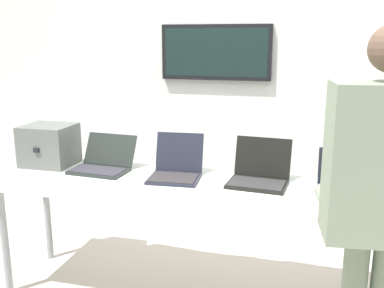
% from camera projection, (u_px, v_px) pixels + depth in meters
% --- Properties ---
extents(back_wall, '(8.00, 0.11, 2.42)m').
position_uv_depth(back_wall, '(249.00, 95.00, 3.67)').
color(back_wall, silver).
rests_on(back_wall, ground).
extents(workbench, '(3.04, 0.70, 0.80)m').
position_uv_depth(workbench, '(224.00, 195.00, 2.72)').
color(workbench, silver).
rests_on(workbench, ground).
extents(equipment_box, '(0.34, 0.32, 0.29)m').
position_uv_depth(equipment_box, '(49.00, 145.00, 3.14)').
color(equipment_box, '#5C5F5C').
rests_on(equipment_box, workbench).
extents(laptop_station_0, '(0.40, 0.37, 0.23)m').
position_uv_depth(laptop_station_0, '(103.00, 163.00, 3.03)').
color(laptop_station_0, '#222724').
rests_on(laptop_station_0, workbench).
extents(laptop_station_1, '(0.34, 0.36, 0.27)m').
position_uv_depth(laptop_station_1, '(176.00, 168.00, 2.87)').
color(laptop_station_1, '#1F212D').
rests_on(laptop_station_1, workbench).
extents(laptop_station_2, '(0.38, 0.36, 0.27)m').
position_uv_depth(laptop_station_2, '(259.00, 174.00, 2.76)').
color(laptop_station_2, black).
rests_on(laptop_station_2, workbench).
extents(laptop_station_3, '(0.37, 0.32, 0.22)m').
position_uv_depth(laptop_station_3, '(350.00, 183.00, 2.61)').
color(laptop_station_3, black).
rests_on(laptop_station_3, workbench).
extents(person, '(0.48, 0.62, 1.74)m').
position_uv_depth(person, '(378.00, 190.00, 1.87)').
color(person, gray).
rests_on(person, ground).
extents(coffee_mug, '(0.09, 0.09, 0.09)m').
position_uv_depth(coffee_mug, '(372.00, 207.00, 2.26)').
color(coffee_mug, white).
rests_on(coffee_mug, workbench).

